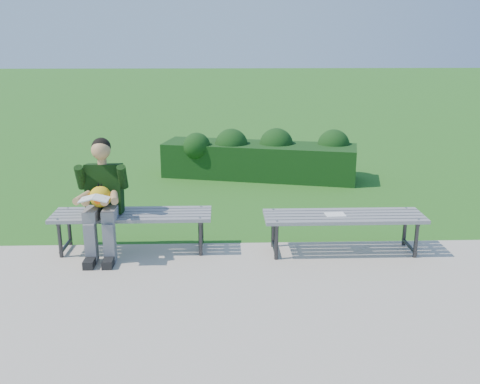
# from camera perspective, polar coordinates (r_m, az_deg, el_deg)

# --- Properties ---
(ground) EXTENTS (80.00, 80.00, 0.00)m
(ground) POSITION_cam_1_polar(r_m,az_deg,el_deg) (6.44, -1.75, -5.64)
(ground) COLOR #32761C
(ground) RESTS_ON ground
(walkway) EXTENTS (30.00, 3.50, 0.02)m
(walkway) POSITION_cam_1_polar(r_m,az_deg,el_deg) (4.86, -1.64, -13.17)
(walkway) COLOR #B9AE9B
(walkway) RESTS_ON ground
(hedge) EXTENTS (3.48, 1.62, 0.87)m
(hedge) POSITION_cam_1_polar(r_m,az_deg,el_deg) (9.48, 2.25, 3.84)
(hedge) COLOR #13400F
(hedge) RESTS_ON ground
(bench_left) EXTENTS (1.80, 0.50, 0.46)m
(bench_left) POSITION_cam_1_polar(r_m,az_deg,el_deg) (6.23, -11.42, -2.69)
(bench_left) COLOR gray
(bench_left) RESTS_ON walkway
(bench_right) EXTENTS (1.80, 0.50, 0.46)m
(bench_right) POSITION_cam_1_polar(r_m,az_deg,el_deg) (6.16, 11.00, -2.86)
(bench_right) COLOR gray
(bench_right) RESTS_ON walkway
(seated_boy) EXTENTS (0.56, 0.76, 1.31)m
(seated_boy) POSITION_cam_1_polar(r_m,az_deg,el_deg) (6.11, -14.49, -0.31)
(seated_boy) COLOR slate
(seated_boy) RESTS_ON walkway
(paper_sheet) EXTENTS (0.23, 0.17, 0.01)m
(paper_sheet) POSITION_cam_1_polar(r_m,az_deg,el_deg) (6.12, 10.11, -2.37)
(paper_sheet) COLOR white
(paper_sheet) RESTS_ON bench_right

